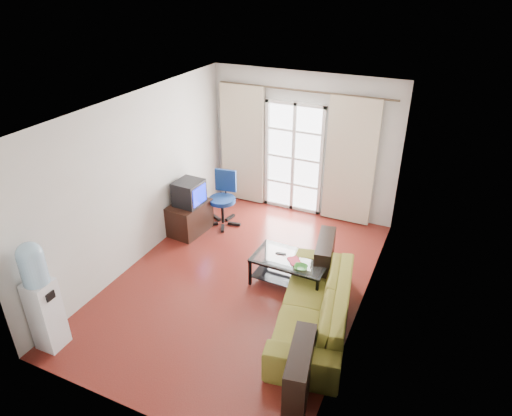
% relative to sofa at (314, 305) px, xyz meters
% --- Properties ---
extents(floor, '(5.20, 5.20, 0.00)m').
position_rel_sofa_xyz_m(floor, '(-1.31, 0.49, -0.33)').
color(floor, maroon).
rests_on(floor, ground).
extents(ceiling, '(5.20, 5.20, 0.00)m').
position_rel_sofa_xyz_m(ceiling, '(-1.31, 0.49, 2.37)').
color(ceiling, white).
rests_on(ceiling, wall_back).
extents(wall_back, '(3.60, 0.02, 2.70)m').
position_rel_sofa_xyz_m(wall_back, '(-1.31, 3.09, 1.02)').
color(wall_back, beige).
rests_on(wall_back, floor).
extents(wall_front, '(3.60, 0.02, 2.70)m').
position_rel_sofa_xyz_m(wall_front, '(-1.31, -2.11, 1.02)').
color(wall_front, beige).
rests_on(wall_front, floor).
extents(wall_left, '(0.02, 5.20, 2.70)m').
position_rel_sofa_xyz_m(wall_left, '(-3.11, 0.49, 1.02)').
color(wall_left, beige).
rests_on(wall_left, floor).
extents(wall_right, '(0.02, 5.20, 2.70)m').
position_rel_sofa_xyz_m(wall_right, '(0.49, 0.49, 1.02)').
color(wall_right, beige).
rests_on(wall_right, floor).
extents(french_door, '(1.16, 0.06, 2.15)m').
position_rel_sofa_xyz_m(french_door, '(-1.46, 3.03, 0.74)').
color(french_door, white).
rests_on(french_door, wall_back).
extents(curtain_rod, '(3.30, 0.04, 0.04)m').
position_rel_sofa_xyz_m(curtain_rod, '(-1.31, 2.99, 2.05)').
color(curtain_rod, '#4C3F2D').
rests_on(curtain_rod, wall_back).
extents(curtain_left, '(0.90, 0.07, 2.35)m').
position_rel_sofa_xyz_m(curtain_left, '(-2.51, 2.97, 0.87)').
color(curtain_left, beige).
rests_on(curtain_left, curtain_rod).
extents(curtain_right, '(0.90, 0.07, 2.35)m').
position_rel_sofa_xyz_m(curtain_right, '(-0.36, 2.97, 0.87)').
color(curtain_right, beige).
rests_on(curtain_right, curtain_rod).
extents(radiator, '(0.64, 0.12, 0.64)m').
position_rel_sofa_xyz_m(radiator, '(-0.51, 2.99, -0.00)').
color(radiator, '#98999B').
rests_on(radiator, floor).
extents(sofa, '(2.59, 1.70, 0.66)m').
position_rel_sofa_xyz_m(sofa, '(0.00, 0.00, 0.00)').
color(sofa, brown).
rests_on(sofa, floor).
extents(coffee_table, '(1.14, 0.67, 0.46)m').
position_rel_sofa_xyz_m(coffee_table, '(-0.61, 0.72, -0.04)').
color(coffee_table, silver).
rests_on(coffee_table, floor).
extents(bowl, '(0.25, 0.25, 0.05)m').
position_rel_sofa_xyz_m(bowl, '(-0.39, 0.53, 0.15)').
color(bowl, '#31873F').
rests_on(bowl, coffee_table).
extents(book, '(0.38, 0.38, 0.02)m').
position_rel_sofa_xyz_m(book, '(-0.59, 0.61, 0.13)').
color(book, maroon).
rests_on(book, coffee_table).
extents(remote, '(0.17, 0.07, 0.02)m').
position_rel_sofa_xyz_m(remote, '(-0.78, 0.77, 0.13)').
color(remote, black).
rests_on(remote, coffee_table).
extents(tv_stand, '(0.59, 0.82, 0.57)m').
position_rel_sofa_xyz_m(tv_stand, '(-2.82, 1.41, -0.05)').
color(tv_stand, black).
rests_on(tv_stand, floor).
extents(crt_tv, '(0.51, 0.50, 0.44)m').
position_rel_sofa_xyz_m(crt_tv, '(-2.82, 1.43, 0.45)').
color(crt_tv, black).
rests_on(crt_tv, tv_stand).
extents(task_chair, '(0.79, 0.79, 1.02)m').
position_rel_sofa_xyz_m(task_chair, '(-2.41, 1.93, -0.03)').
color(task_chair, black).
rests_on(task_chair, floor).
extents(water_cooler, '(0.34, 0.32, 1.53)m').
position_rel_sofa_xyz_m(water_cooler, '(-2.91, -1.74, 0.47)').
color(water_cooler, silver).
rests_on(water_cooler, floor).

